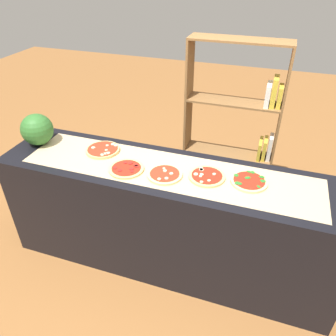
{
  "coord_description": "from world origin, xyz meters",
  "views": [
    {
      "loc": [
        0.63,
        -1.87,
        2.27
      ],
      "look_at": [
        0.0,
        0.0,
        0.95
      ],
      "focal_mm": 35.1,
      "sensor_mm": 36.0,
      "label": 1
    }
  ],
  "objects_px": {
    "bookshelf": "(240,134)",
    "pizza_pepperoni_1": "(126,169)",
    "watermelon": "(37,130)",
    "pizza_mushroom_3": "(207,176)",
    "pizza_spinach_4": "(249,181)",
    "pizza_mushroom_0": "(103,150)",
    "pizza_mushroom_2": "(165,174)"
  },
  "relations": [
    {
      "from": "pizza_mushroom_0",
      "to": "pizza_pepperoni_1",
      "type": "relative_size",
      "value": 1.04
    },
    {
      "from": "pizza_spinach_4",
      "to": "pizza_mushroom_3",
      "type": "bearing_deg",
      "value": -173.55
    },
    {
      "from": "watermelon",
      "to": "bookshelf",
      "type": "distance_m",
      "value": 1.84
    },
    {
      "from": "pizza_pepperoni_1",
      "to": "pizza_spinach_4",
      "type": "relative_size",
      "value": 1.01
    },
    {
      "from": "watermelon",
      "to": "bookshelf",
      "type": "xyz_separation_m",
      "value": [
        1.52,
        0.99,
        -0.28
      ]
    },
    {
      "from": "pizza_mushroom_0",
      "to": "pizza_mushroom_2",
      "type": "distance_m",
      "value": 0.6
    },
    {
      "from": "pizza_pepperoni_1",
      "to": "pizza_mushroom_3",
      "type": "bearing_deg",
      "value": 9.13
    },
    {
      "from": "pizza_pepperoni_1",
      "to": "pizza_mushroom_3",
      "type": "relative_size",
      "value": 1.0
    },
    {
      "from": "pizza_mushroom_0",
      "to": "pizza_mushroom_3",
      "type": "xyz_separation_m",
      "value": [
        0.86,
        -0.09,
        -0.0
      ]
    },
    {
      "from": "pizza_pepperoni_1",
      "to": "watermelon",
      "type": "height_order",
      "value": "watermelon"
    },
    {
      "from": "pizza_spinach_4",
      "to": "watermelon",
      "type": "height_order",
      "value": "watermelon"
    },
    {
      "from": "pizza_mushroom_2",
      "to": "bookshelf",
      "type": "xyz_separation_m",
      "value": [
        0.39,
        1.1,
        -0.17
      ]
    },
    {
      "from": "pizza_pepperoni_1",
      "to": "pizza_mushroom_2",
      "type": "bearing_deg",
      "value": 3.76
    },
    {
      "from": "watermelon",
      "to": "pizza_pepperoni_1",
      "type": "bearing_deg",
      "value": -8.9
    },
    {
      "from": "pizza_pepperoni_1",
      "to": "watermelon",
      "type": "bearing_deg",
      "value": 171.1
    },
    {
      "from": "pizza_mushroom_3",
      "to": "pizza_spinach_4",
      "type": "height_order",
      "value": "same"
    },
    {
      "from": "pizza_pepperoni_1",
      "to": "pizza_spinach_4",
      "type": "bearing_deg",
      "value": 8.24
    },
    {
      "from": "pizza_mushroom_0",
      "to": "pizza_mushroom_2",
      "type": "relative_size",
      "value": 1.05
    },
    {
      "from": "pizza_spinach_4",
      "to": "watermelon",
      "type": "bearing_deg",
      "value": 179.78
    },
    {
      "from": "pizza_mushroom_3",
      "to": "pizza_spinach_4",
      "type": "relative_size",
      "value": 1.01
    },
    {
      "from": "pizza_mushroom_0",
      "to": "pizza_spinach_4",
      "type": "height_order",
      "value": "pizza_mushroom_0"
    },
    {
      "from": "pizza_mushroom_2",
      "to": "bookshelf",
      "type": "relative_size",
      "value": 0.15
    },
    {
      "from": "pizza_pepperoni_1",
      "to": "bookshelf",
      "type": "height_order",
      "value": "bookshelf"
    },
    {
      "from": "bookshelf",
      "to": "pizza_pepperoni_1",
      "type": "bearing_deg",
      "value": -121.21
    },
    {
      "from": "pizza_mushroom_3",
      "to": "bookshelf",
      "type": "height_order",
      "value": "bookshelf"
    },
    {
      "from": "pizza_mushroom_0",
      "to": "pizza_mushroom_2",
      "type": "height_order",
      "value": "pizza_mushroom_0"
    },
    {
      "from": "pizza_mushroom_2",
      "to": "watermelon",
      "type": "distance_m",
      "value": 1.14
    },
    {
      "from": "pizza_mushroom_3",
      "to": "pizza_spinach_4",
      "type": "xyz_separation_m",
      "value": [
        0.29,
        0.03,
        0.0
      ]
    },
    {
      "from": "watermelon",
      "to": "bookshelf",
      "type": "bearing_deg",
      "value": 33.09
    },
    {
      "from": "pizza_mushroom_0",
      "to": "pizza_pepperoni_1",
      "type": "distance_m",
      "value": 0.34
    },
    {
      "from": "pizza_mushroom_2",
      "to": "watermelon",
      "type": "height_order",
      "value": "watermelon"
    },
    {
      "from": "pizza_mushroom_2",
      "to": "pizza_mushroom_0",
      "type": "bearing_deg",
      "value": 164.21
    }
  ]
}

